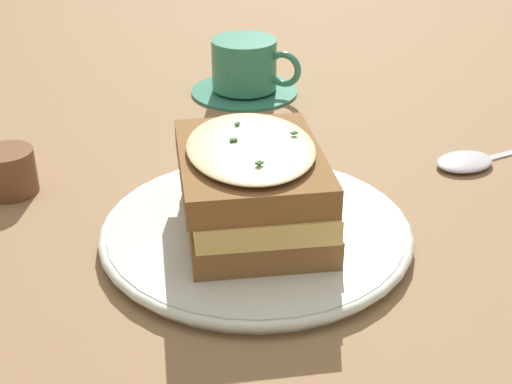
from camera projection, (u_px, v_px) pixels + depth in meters
The scene contains 6 objects.
ground_plane at pixel (297, 234), 0.60m from camera, with size 2.40×2.40×0.00m, color olive.
dinner_plate at pixel (256, 231), 0.59m from camera, with size 0.26×0.26×0.01m.
sandwich at pixel (254, 185), 0.57m from camera, with size 0.18×0.19×0.08m.
teacup_with_saucer at pixel (245, 69), 0.88m from camera, with size 0.13×0.14×0.07m.
spoon at pixel (472, 160), 0.72m from camera, with size 0.18×0.08×0.01m.
condiment_pot at pixel (9, 172), 0.66m from camera, with size 0.05×0.05×0.04m, color brown.
Camera 1 is at (0.40, 0.33, 0.32)m, focal length 50.00 mm.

